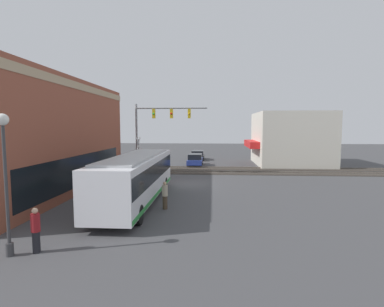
% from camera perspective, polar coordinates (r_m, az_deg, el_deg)
% --- Properties ---
extents(ground_plane, '(120.00, 120.00, 0.00)m').
position_cam_1_polar(ground_plane, '(25.54, -0.50, -5.74)').
color(ground_plane, '#424244').
extents(brick_building, '(18.56, 10.29, 8.22)m').
position_cam_1_polar(brick_building, '(25.51, -30.89, 2.81)').
color(brick_building, brown).
rests_on(brick_building, ground).
extents(shop_building, '(9.86, 9.71, 6.58)m').
position_cam_1_polar(shop_building, '(39.99, 18.11, 2.70)').
color(shop_building, beige).
rests_on(shop_building, ground).
extents(city_bus, '(11.92, 2.59, 3.05)m').
position_cam_1_polar(city_bus, '(19.18, -10.48, -4.35)').
color(city_bus, silver).
rests_on(city_bus, ground).
extents(traffic_signal_gantry, '(0.42, 7.11, 7.03)m').
position_cam_1_polar(traffic_signal_gantry, '(29.83, -6.60, 5.84)').
color(traffic_signal_gantry, gray).
rests_on(traffic_signal_gantry, ground).
extents(crossing_signal, '(1.41, 1.18, 3.81)m').
position_cam_1_polar(crossing_signal, '(29.51, -10.16, 0.16)').
color(crossing_signal, gray).
rests_on(crossing_signal, ground).
extents(streetlamp, '(0.44, 0.44, 5.31)m').
position_cam_1_polar(streetlamp, '(12.90, -32.00, -3.11)').
color(streetlamp, '#38383A').
rests_on(streetlamp, ground).
extents(rail_track_near, '(2.60, 60.00, 0.15)m').
position_cam_1_polar(rail_track_near, '(31.43, 0.35, -3.62)').
color(rail_track_near, '#332D28').
rests_on(rail_track_near, ground).
extents(rail_track_far, '(2.60, 60.00, 0.15)m').
position_cam_1_polar(rail_track_far, '(34.59, 0.68, -2.81)').
color(rail_track_far, '#332D28').
rests_on(rail_track_far, ground).
extents(parked_car_blue, '(4.27, 1.82, 1.47)m').
position_cam_1_polar(parked_car_blue, '(37.01, 0.59, -1.27)').
color(parked_car_blue, navy).
rests_on(parked_car_blue, ground).
extents(parked_car_black, '(4.35, 1.82, 1.36)m').
position_cam_1_polar(parked_car_black, '(43.37, 1.09, -0.38)').
color(parked_car_black, black).
rests_on(parked_car_black, ground).
extents(pedestrian_near_bus, '(0.34, 0.34, 1.64)m').
position_cam_1_polar(pedestrian_near_bus, '(17.73, -5.18, -7.90)').
color(pedestrian_near_bus, '#473828').
rests_on(pedestrian_near_bus, ground).
extents(pedestrian_by_lamp, '(0.34, 0.34, 1.75)m').
position_cam_1_polar(pedestrian_by_lamp, '(13.22, -27.62, -12.78)').
color(pedestrian_by_lamp, black).
rests_on(pedestrian_by_lamp, ground).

